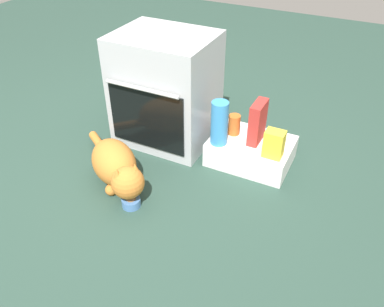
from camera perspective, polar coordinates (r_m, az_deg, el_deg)
ground at (r=2.65m, az=-8.12°, el=-2.76°), size 8.00×8.00×0.00m
oven at (r=2.79m, az=-3.82°, el=9.15°), size 0.65×0.57×0.78m
pantry_cabinet at (r=2.71m, az=8.46°, el=0.37°), size 0.54×0.39×0.17m
food_bowl at (r=2.39m, az=-8.76°, el=-6.86°), size 0.11×0.11×0.08m
cat at (r=2.48m, az=-10.81°, el=-1.79°), size 0.72×0.56×0.28m
cereal_box at (r=2.59m, az=9.41°, el=4.46°), size 0.07×0.18×0.28m
water_bottle at (r=2.53m, az=3.96°, el=4.38°), size 0.11×0.11×0.30m
snack_bag at (r=2.49m, az=11.71°, el=1.35°), size 0.12×0.09×0.18m
sauce_jar at (r=2.68m, az=6.09°, el=4.15°), size 0.08×0.08×0.14m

